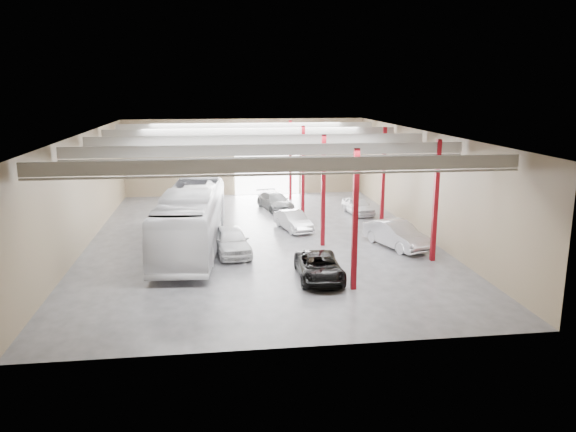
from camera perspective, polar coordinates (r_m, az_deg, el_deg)
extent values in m
cube|color=#454449|center=(37.20, -2.83, -2.35)|extent=(22.00, 32.00, 0.01)
cube|color=#B2B3AE|center=(35.99, -2.96, 8.47)|extent=(22.00, 32.00, 0.12)
cube|color=#726147|center=(52.23, -4.37, 5.99)|extent=(22.00, 0.12, 7.00)
cube|color=#726147|center=(20.96, 0.78, -4.58)|extent=(22.00, 0.12, 7.00)
cube|color=#726147|center=(37.20, -20.04, 2.40)|extent=(0.12, 32.00, 7.00)
cube|color=#726147|center=(38.90, 13.50, 3.26)|extent=(0.12, 32.00, 7.00)
cube|color=white|center=(52.36, -2.15, 4.93)|extent=(6.00, 0.20, 5.00)
cube|color=maroon|center=(27.37, 6.83, -0.47)|extent=(0.25, 0.25, 7.00)
cube|color=maroon|center=(35.00, 3.60, 2.55)|extent=(0.25, 0.25, 7.00)
cube|color=maroon|center=(42.77, 1.52, 4.47)|extent=(0.25, 0.25, 7.00)
cube|color=maroon|center=(49.63, 0.24, 5.66)|extent=(0.25, 0.25, 7.00)
cube|color=maroon|center=(32.87, 14.77, 1.46)|extent=(0.25, 0.25, 7.00)
cube|color=maroon|center=(42.14, 9.66, 4.17)|extent=(0.25, 0.25, 7.00)
cube|color=#ACACA7|center=(24.17, -0.58, 5.20)|extent=(21.60, 0.15, 0.60)
cube|color=#ACACA7|center=(24.22, -0.58, 4.26)|extent=(21.60, 0.10, 0.10)
cube|color=#ACACA7|center=(30.09, -2.00, 6.73)|extent=(21.60, 0.15, 0.60)
cube|color=#ACACA7|center=(30.13, -1.99, 5.97)|extent=(21.60, 0.10, 0.10)
cube|color=#ACACA7|center=(36.03, -2.95, 7.75)|extent=(21.60, 0.15, 0.60)
cube|color=#ACACA7|center=(36.07, -2.94, 7.12)|extent=(21.60, 0.10, 0.10)
cube|color=#ACACA7|center=(41.99, -3.63, 8.48)|extent=(21.60, 0.15, 0.60)
cube|color=#ACACA7|center=(42.03, -3.62, 7.94)|extent=(21.60, 0.10, 0.10)
cube|color=#ACACA7|center=(47.97, -4.15, 9.03)|extent=(21.60, 0.15, 0.60)
cube|color=#ACACA7|center=(47.99, -4.14, 8.56)|extent=(21.60, 0.10, 0.10)
imported|color=white|center=(34.76, -9.82, -0.37)|extent=(4.31, 13.93, 3.82)
imported|color=black|center=(29.40, 3.20, -5.18)|extent=(2.38, 4.90, 1.34)
imported|color=silver|center=(33.86, -5.77, -2.50)|extent=(2.53, 5.04, 1.65)
imported|color=silver|center=(39.30, 0.54, -0.49)|extent=(2.43, 4.31, 1.35)
imported|color=slate|center=(45.95, -1.33, 1.51)|extent=(3.09, 5.11, 1.39)
imported|color=silver|center=(35.74, 10.97, -1.85)|extent=(3.32, 5.29, 1.65)
imported|color=silver|center=(44.64, 7.12, 1.04)|extent=(2.17, 4.10, 1.33)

